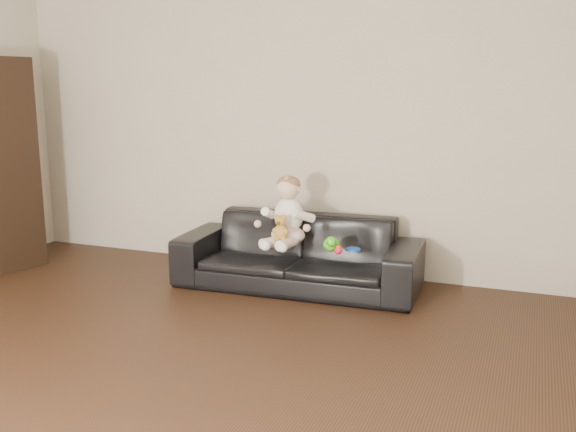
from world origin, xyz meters
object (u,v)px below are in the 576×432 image
at_px(toy_rattle, 338,250).
at_px(teddy_bear, 281,228).
at_px(toy_green, 331,244).
at_px(baby, 287,215).
at_px(sofa, 298,253).
at_px(toy_blue_disc, 353,249).

bearing_deg(toy_rattle, teddy_bear, -177.57).
bearing_deg(teddy_bear, toy_green, 36.86).
bearing_deg(baby, sofa, 81.81).
relative_size(toy_green, toy_blue_disc, 1.36).
bearing_deg(toy_green, toy_blue_disc, 28.94).
xyz_separation_m(teddy_bear, toy_rattle, (0.44, 0.02, -0.13)).
height_order(teddy_bear, toy_green, teddy_bear).
distance_m(toy_green, toy_rattle, 0.10).
distance_m(sofa, baby, 0.34).
relative_size(baby, toy_rattle, 8.62).
distance_m(sofa, toy_blue_disc, 0.49).
bearing_deg(toy_green, baby, 169.34).
distance_m(teddy_bear, toy_green, 0.39).
relative_size(toy_green, toy_rattle, 2.44).
bearing_deg(toy_green, toy_rattle, -43.34).
xyz_separation_m(toy_green, toy_blue_disc, (0.14, 0.08, -0.04)).
height_order(baby, teddy_bear, baby).
bearing_deg(teddy_bear, baby, 116.75).
height_order(sofa, toy_blue_disc, sofa).
height_order(toy_green, toy_rattle, toy_green).
bearing_deg(toy_green, teddy_bear, -166.31).
bearing_deg(baby, toy_rattle, -0.67).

